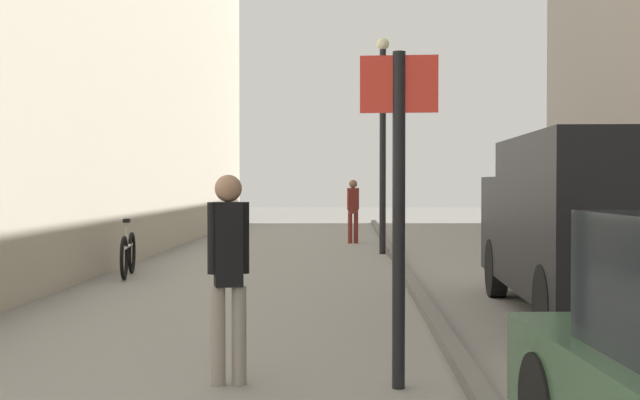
{
  "coord_description": "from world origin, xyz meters",
  "views": [
    {
      "loc": [
        0.62,
        -1.5,
        1.6
      ],
      "look_at": [
        0.19,
        11.66,
        1.32
      ],
      "focal_mm": 48.76,
      "sensor_mm": 36.0,
      "label": 1
    }
  ],
  "objects_px": {
    "pedestrian_main_foreground": "(353,207)",
    "lamp_post": "(383,130)",
    "pedestrian_mid_block": "(228,264)",
    "street_sign_post": "(399,189)",
    "delivery_van": "(602,220)",
    "bicycle_leaning": "(128,254)"
  },
  "relations": [
    {
      "from": "pedestrian_mid_block",
      "to": "bicycle_leaning",
      "type": "xyz_separation_m",
      "value": [
        -2.76,
        7.68,
        -0.57
      ]
    },
    {
      "from": "pedestrian_mid_block",
      "to": "pedestrian_main_foreground",
      "type": "bearing_deg",
      "value": -107.78
    },
    {
      "from": "lamp_post",
      "to": "street_sign_post",
      "type": "bearing_deg",
      "value": -91.67
    },
    {
      "from": "pedestrian_mid_block",
      "to": "delivery_van",
      "type": "distance_m",
      "value": 5.17
    },
    {
      "from": "bicycle_leaning",
      "to": "lamp_post",
      "type": "bearing_deg",
      "value": 38.93
    },
    {
      "from": "pedestrian_main_foreground",
      "to": "pedestrian_mid_block",
      "type": "bearing_deg",
      "value": -116.28
    },
    {
      "from": "pedestrian_main_foreground",
      "to": "lamp_post",
      "type": "bearing_deg",
      "value": -101.4
    },
    {
      "from": "pedestrian_main_foreground",
      "to": "street_sign_post",
      "type": "relative_size",
      "value": 0.63
    },
    {
      "from": "street_sign_post",
      "to": "pedestrian_mid_block",
      "type": "bearing_deg",
      "value": 0.98
    },
    {
      "from": "pedestrian_main_foreground",
      "to": "pedestrian_mid_block",
      "type": "height_order",
      "value": "pedestrian_mid_block"
    },
    {
      "from": "pedestrian_mid_block",
      "to": "delivery_van",
      "type": "relative_size",
      "value": 0.31
    },
    {
      "from": "pedestrian_main_foreground",
      "to": "delivery_van",
      "type": "xyz_separation_m",
      "value": [
        2.82,
        -12.23,
        0.2
      ]
    },
    {
      "from": "pedestrian_mid_block",
      "to": "bicycle_leaning",
      "type": "height_order",
      "value": "pedestrian_mid_block"
    },
    {
      "from": "delivery_van",
      "to": "bicycle_leaning",
      "type": "height_order",
      "value": "delivery_van"
    },
    {
      "from": "pedestrian_mid_block",
      "to": "delivery_van",
      "type": "bearing_deg",
      "value": -152.71
    },
    {
      "from": "pedestrian_main_foreground",
      "to": "street_sign_post",
      "type": "height_order",
      "value": "street_sign_post"
    },
    {
      "from": "pedestrian_main_foreground",
      "to": "delivery_van",
      "type": "distance_m",
      "value": 12.56
    },
    {
      "from": "lamp_post",
      "to": "pedestrian_main_foreground",
      "type": "bearing_deg",
      "value": 101.0
    },
    {
      "from": "delivery_van",
      "to": "street_sign_post",
      "type": "bearing_deg",
      "value": -124.86
    },
    {
      "from": "pedestrian_main_foreground",
      "to": "lamp_post",
      "type": "relative_size",
      "value": 0.35
    },
    {
      "from": "lamp_post",
      "to": "bicycle_leaning",
      "type": "height_order",
      "value": "lamp_post"
    },
    {
      "from": "pedestrian_main_foreground",
      "to": "pedestrian_mid_block",
      "type": "xyz_separation_m",
      "value": [
        -1.06,
        -15.63,
        0.01
      ]
    }
  ]
}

